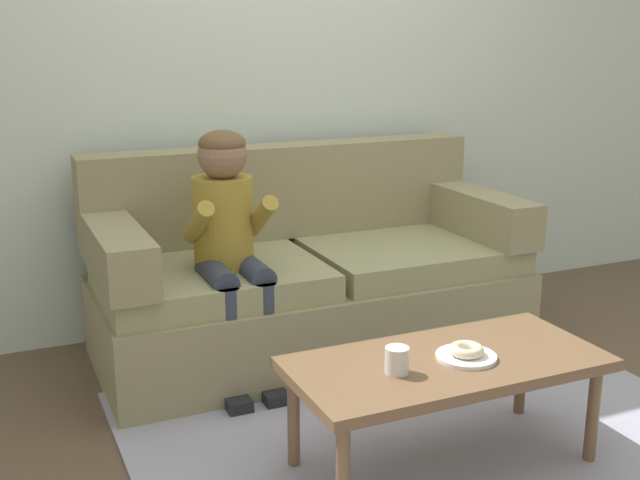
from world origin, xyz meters
TOP-DOWN VIEW (x-y plane):
  - ground at (0.00, 0.00)m, footprint 10.00×10.00m
  - wall_back at (0.00, 1.40)m, footprint 8.00×0.10m
  - area_rug at (0.00, -0.25)m, footprint 2.23×1.92m
  - couch at (-0.09, 0.85)m, footprint 2.00×0.90m
  - coffee_table at (-0.07, -0.35)m, footprint 1.10×0.52m
  - person_child at (-0.53, 0.64)m, footprint 0.34×0.58m
  - plate at (-0.01, -0.38)m, footprint 0.21×0.21m
  - donut at (-0.01, -0.38)m, footprint 0.14×0.14m
  - mug at (-0.29, -0.39)m, footprint 0.08×0.08m

SIDE VIEW (x-z plane):
  - ground at x=0.00m, z-range 0.00..0.00m
  - area_rug at x=0.00m, z-range 0.00..0.01m
  - couch at x=-0.09m, z-range -0.13..0.82m
  - coffee_table at x=-0.07m, z-range 0.16..0.57m
  - plate at x=-0.01m, z-range 0.41..0.42m
  - donut at x=-0.01m, z-range 0.42..0.46m
  - mug at x=-0.29m, z-range 0.41..0.50m
  - person_child at x=-0.53m, z-range 0.12..1.22m
  - wall_back at x=0.00m, z-range 0.00..2.80m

